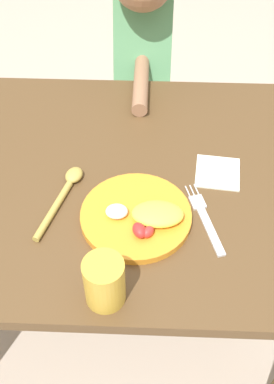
% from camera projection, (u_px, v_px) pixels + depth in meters
% --- Properties ---
extents(ground_plane, '(8.00, 8.00, 0.00)m').
position_uv_depth(ground_plane, '(119.00, 322.00, 1.65)').
color(ground_plane, '#B8A694').
extents(dining_table, '(1.19, 0.76, 0.75)m').
position_uv_depth(dining_table, '(112.00, 213.00, 1.20)').
color(dining_table, brown).
rests_on(dining_table, ground_plane).
extents(plate, '(0.24, 0.24, 0.05)m').
position_uv_depth(plate, '(140.00, 216.00, 0.99)').
color(plate, orange).
rests_on(plate, dining_table).
extents(fork, '(0.08, 0.20, 0.01)m').
position_uv_depth(fork, '(205.00, 220.00, 1.00)').
color(fork, silver).
rests_on(fork, dining_table).
extents(spoon, '(0.09, 0.22, 0.02)m').
position_uv_depth(spoon, '(64.00, 192.00, 1.05)').
color(spoon, '#B49D47').
rests_on(spoon, dining_table).
extents(drinking_cup, '(0.08, 0.08, 0.11)m').
position_uv_depth(drinking_cup, '(104.00, 282.00, 0.84)').
color(drinking_cup, gold).
rests_on(drinking_cup, dining_table).
extents(person, '(0.17, 0.44, 1.09)m').
position_uv_depth(person, '(143.00, 94.00, 1.57)').
color(person, '#423A6A').
rests_on(person, ground_plane).
extents(napkin, '(0.11, 0.12, 0.00)m').
position_uv_depth(napkin, '(218.00, 173.00, 1.10)').
color(napkin, white).
rests_on(napkin, dining_table).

